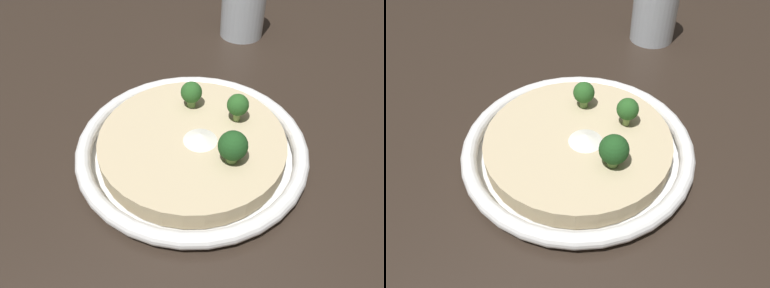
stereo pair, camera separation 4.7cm
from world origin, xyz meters
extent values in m
plane|color=#2D231C|center=(0.00, 0.00, 0.00)|extent=(6.00, 6.00, 0.00)
cylinder|color=white|center=(0.00, 0.00, 0.00)|extent=(0.27, 0.27, 0.01)
torus|color=white|center=(0.00, 0.00, 0.02)|extent=(0.29, 0.29, 0.02)
cylinder|color=#CCB78E|center=(0.00, 0.00, 0.02)|extent=(0.23, 0.23, 0.02)
cone|color=white|center=(0.01, -0.01, 0.04)|extent=(0.04, 0.04, 0.01)
cylinder|color=#668E47|center=(0.02, 0.06, 0.04)|extent=(0.02, 0.02, 0.02)
sphere|color=#285B23|center=(0.02, 0.06, 0.05)|extent=(0.03, 0.03, 0.03)
cylinder|color=#668E47|center=(0.03, -0.05, 0.04)|extent=(0.02, 0.02, 0.02)
sphere|color=#1E4C1E|center=(0.03, -0.05, 0.05)|extent=(0.03, 0.03, 0.03)
cylinder|color=#84A856|center=(0.06, 0.01, 0.04)|extent=(0.01, 0.01, 0.02)
sphere|color=#285B23|center=(0.06, 0.01, 0.06)|extent=(0.03, 0.03, 0.03)
cylinder|color=silver|center=(0.18, 0.27, 0.06)|extent=(0.08, 0.08, 0.13)
camera|label=1|loc=(-0.10, -0.32, 0.35)|focal=35.00mm
camera|label=2|loc=(-0.06, -0.33, 0.35)|focal=35.00mm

